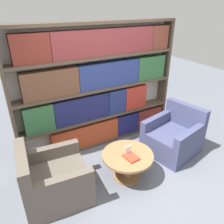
{
  "coord_description": "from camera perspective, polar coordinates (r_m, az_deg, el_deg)",
  "views": [
    {
      "loc": [
        -1.66,
        -1.98,
        2.59
      ],
      "look_at": [
        -0.09,
        0.81,
        0.98
      ],
      "focal_mm": 35.0,
      "sensor_mm": 36.0,
      "label": 1
    }
  ],
  "objects": [
    {
      "name": "bookshelf",
      "position": [
        4.1,
        -3.26,
        6.3
      ],
      "size": [
        3.15,
        0.3,
        2.33
      ],
      "color": "silver",
      "rests_on": "ground_plane"
    },
    {
      "name": "table_sign",
      "position": [
        3.46,
        4.17,
        -10.1
      ],
      "size": [
        0.11,
        0.06,
        0.15
      ],
      "color": "black",
      "rests_on": "coffee_table"
    },
    {
      "name": "stray_book",
      "position": [
        3.42,
        4.99,
        -11.68
      ],
      "size": [
        0.2,
        0.25,
        0.03
      ],
      "color": "#B73823",
      "rests_on": "coffee_table"
    },
    {
      "name": "ground_plane",
      "position": [
        3.66,
        7.88,
        -18.64
      ],
      "size": [
        14.0,
        14.0,
        0.0
      ],
      "primitive_type": "plane",
      "color": "slate"
    },
    {
      "name": "armchair_left",
      "position": [
        3.38,
        -15.1,
        -16.98
      ],
      "size": [
        0.97,
        0.91,
        0.88
      ],
      "rotation": [
        0.0,
        0.0,
        1.49
      ],
      "color": "brown",
      "rests_on": "ground_plane"
    },
    {
      "name": "coffee_table",
      "position": [
        3.58,
        4.07,
        -12.6
      ],
      "size": [
        0.81,
        0.81,
        0.45
      ],
      "color": "olive",
      "rests_on": "ground_plane"
    },
    {
      "name": "armchair_right",
      "position": [
        4.33,
        15.71,
        -6.32
      ],
      "size": [
        1.06,
        1.01,
        0.88
      ],
      "rotation": [
        0.0,
        0.0,
        -1.36
      ],
      "color": "#42476B",
      "rests_on": "ground_plane"
    }
  ]
}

